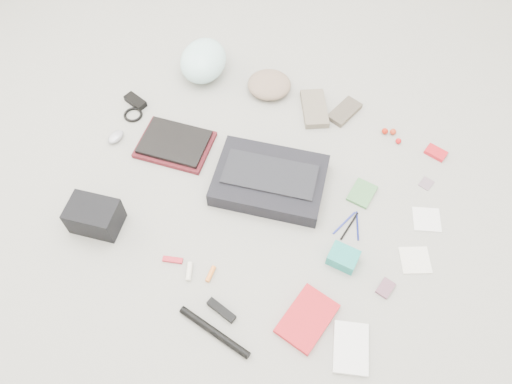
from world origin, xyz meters
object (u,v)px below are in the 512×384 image
at_px(book_red, 307,319).
at_px(accordion_wallet, 343,258).
at_px(messenger_bag, 270,180).
at_px(camera_bag, 95,216).
at_px(laptop, 174,142).
at_px(bike_helmet, 203,61).

bearing_deg(book_red, accordion_wallet, 93.45).
distance_m(messenger_bag, book_red, 0.61).
xyz_separation_m(camera_bag, book_red, (0.94, -0.02, -0.05)).
distance_m(laptop, bike_helmet, 0.49).
xyz_separation_m(bike_helmet, camera_bag, (0.00, -0.96, -0.02)).
xyz_separation_m(book_red, accordion_wallet, (0.04, 0.28, 0.02)).
height_order(messenger_bag, accordion_wallet, messenger_bag).
bearing_deg(messenger_bag, accordion_wallet, -37.73).
bearing_deg(book_red, messenger_bag, 138.48).
relative_size(bike_helmet, accordion_wallet, 2.50).
relative_size(camera_bag, accordion_wallet, 1.78).
relative_size(messenger_bag, camera_bag, 2.34).
relative_size(messenger_bag, laptop, 1.59).
bearing_deg(laptop, book_red, -37.94).
xyz_separation_m(laptop, camera_bag, (-0.09, -0.49, 0.03)).
distance_m(laptop, camera_bag, 0.50).
distance_m(camera_bag, book_red, 0.94).
xyz_separation_m(laptop, bike_helmet, (-0.09, 0.47, 0.05)).
height_order(camera_bag, accordion_wallet, camera_bag).
distance_m(messenger_bag, camera_bag, 0.74).
height_order(laptop, book_red, laptop).
relative_size(camera_bag, book_red, 0.88).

